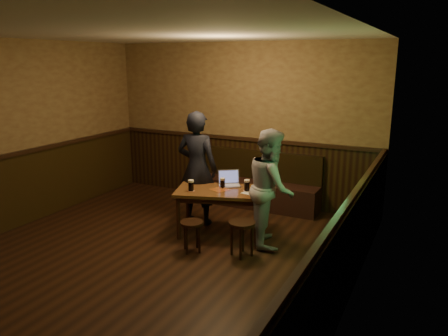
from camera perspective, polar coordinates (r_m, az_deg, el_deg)
name	(u,v)px	position (r m, az deg, el deg)	size (l,w,h in m)	color
room	(148,168)	(5.47, -9.90, 0.04)	(5.04, 6.04, 2.84)	black
bench	(257,188)	(7.64, 4.31, -2.68)	(2.20, 0.50, 0.95)	black
pub_table	(220,195)	(6.33, -0.51, -3.61)	(1.42, 1.07, 0.68)	#4E2716
stool_left	(192,228)	(5.85, -4.22, -7.77)	(0.34, 0.34, 0.42)	black
stool_right	(242,229)	(5.69, 2.36, -7.90)	(0.44, 0.44, 0.47)	black
pint_left	(191,185)	(6.24, -4.34, -2.28)	(0.11, 0.11, 0.16)	maroon
pint_mid	(223,183)	(6.36, -0.19, -1.97)	(0.10, 0.10, 0.15)	maroon
pint_right	(247,185)	(6.23, 3.01, -2.27)	(0.11, 0.11, 0.17)	maroon
laptop	(229,182)	(6.50, 0.68, -1.78)	(0.40, 0.38, 0.22)	silver
menu	(250,193)	(6.14, 3.41, -3.31)	(0.22, 0.15, 0.00)	silver
person_suit	(197,168)	(6.70, -3.52, -0.01)	(0.64, 0.42, 1.76)	black
person_grey	(271,187)	(5.98, 6.14, -2.52)	(0.78, 0.61, 1.61)	#99999E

